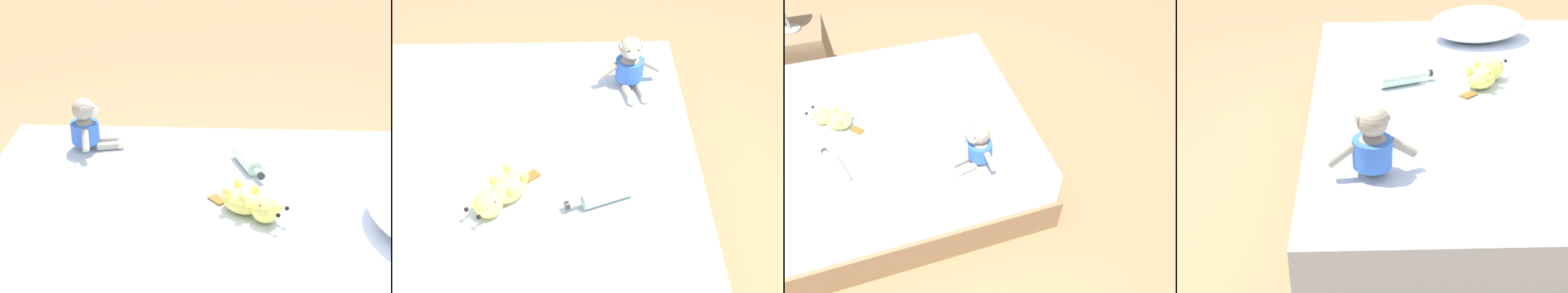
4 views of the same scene
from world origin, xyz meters
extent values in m
plane|color=#93704C|center=(0.00, 0.00, 0.00)|extent=(16.00, 16.00, 0.00)
cube|color=#846647|center=(0.00, 0.00, 0.12)|extent=(1.45, 2.01, 0.23)
cube|color=silver|center=(0.00, 0.00, 0.34)|extent=(1.41, 1.95, 0.22)
ellipsoid|color=#9E9384|center=(-0.48, -0.62, 0.53)|extent=(0.13, 0.12, 0.15)
cylinder|color=blue|center=(-0.48, -0.62, 0.53)|extent=(0.15, 0.15, 0.09)
sphere|color=#9E9384|center=(-0.48, -0.62, 0.64)|extent=(0.10, 0.10, 0.10)
ellipsoid|color=beige|center=(-0.49, -0.58, 0.63)|extent=(0.07, 0.06, 0.04)
sphere|color=black|center=(-0.50, -0.59, 0.65)|extent=(0.01, 0.01, 0.01)
sphere|color=black|center=(-0.47, -0.58, 0.65)|extent=(0.01, 0.01, 0.01)
cylinder|color=#9E9384|center=(-0.52, -0.63, 0.65)|extent=(0.01, 0.03, 0.03)
cylinder|color=#9E9384|center=(-0.43, -0.61, 0.65)|extent=(0.01, 0.03, 0.03)
cylinder|color=#9E9384|center=(-0.57, -0.64, 0.54)|extent=(0.10, 0.05, 0.08)
cylinder|color=#9E9384|center=(-0.39, -0.60, 0.54)|extent=(0.10, 0.05, 0.08)
cylinder|color=#9E9384|center=(-0.53, -0.53, 0.47)|extent=(0.06, 0.11, 0.04)
cylinder|color=#9E9384|center=(-0.47, -0.52, 0.47)|extent=(0.06, 0.11, 0.04)
sphere|color=beige|center=(-0.54, -0.49, 0.47)|extent=(0.04, 0.04, 0.04)
sphere|color=beige|center=(-0.48, -0.47, 0.47)|extent=(0.04, 0.04, 0.04)
ellipsoid|color=#EAE066|center=(-0.01, 0.04, 0.49)|extent=(0.18, 0.19, 0.08)
sphere|color=#EAE066|center=(0.05, 0.12, 0.50)|extent=(0.10, 0.10, 0.10)
cone|color=#EAE066|center=(0.06, 0.18, 0.51)|extent=(0.06, 0.07, 0.05)
sphere|color=black|center=(0.07, 0.20, 0.52)|extent=(0.02, 0.02, 0.02)
cone|color=#EAE066|center=(0.10, 0.14, 0.51)|extent=(0.06, 0.07, 0.05)
sphere|color=black|center=(0.12, 0.16, 0.52)|extent=(0.02, 0.02, 0.02)
sphere|color=red|center=(0.03, 0.14, 0.53)|extent=(0.02, 0.02, 0.02)
sphere|color=red|center=(0.08, 0.11, 0.53)|extent=(0.02, 0.02, 0.02)
ellipsoid|color=#EAE066|center=(-0.02, 0.09, 0.53)|extent=(0.04, 0.04, 0.05)
ellipsoid|color=#EAE066|center=(0.04, 0.04, 0.53)|extent=(0.04, 0.04, 0.05)
ellipsoid|color=#EAE066|center=(-0.07, 0.03, 0.53)|extent=(0.04, 0.04, 0.05)
ellipsoid|color=#EAE066|center=(0.00, -0.02, 0.53)|extent=(0.04, 0.04, 0.05)
cube|color=brown|center=(-0.07, -0.05, 0.46)|extent=(0.08, 0.08, 0.01)
cylinder|color=#B2D1B7|center=(-0.35, 0.07, 0.49)|extent=(0.19, 0.13, 0.07)
cylinder|color=#B2D1B7|center=(-0.24, 0.11, 0.49)|extent=(0.05, 0.04, 0.02)
cylinder|color=black|center=(-0.21, 0.12, 0.49)|extent=(0.02, 0.03, 0.03)
cube|color=#846647|center=(1.03, 0.30, 0.26)|extent=(0.41, 0.41, 0.52)
cylinder|color=gray|center=(1.03, 0.30, 0.53)|extent=(0.14, 0.14, 0.01)
camera|label=1|loc=(1.90, -0.04, 1.70)|focal=57.14mm
camera|label=2|loc=(-0.25, 1.36, 1.87)|focal=50.15mm
camera|label=3|loc=(-1.65, -0.25, 1.87)|focal=33.95mm
camera|label=4|loc=(-0.52, -2.03, 1.36)|focal=49.90mm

